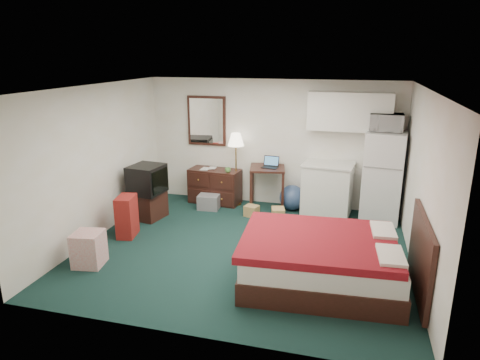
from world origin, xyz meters
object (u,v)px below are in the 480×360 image
(fridge, at_px, (383,177))
(suitcase, at_px, (127,216))
(tv_stand, at_px, (149,205))
(dresser, at_px, (215,186))
(desk, at_px, (267,188))
(bed, at_px, (321,261))
(kitchen_counter, at_px, (327,190))
(floor_lamp, at_px, (236,170))

(fridge, height_order, suitcase, fridge)
(fridge, height_order, tv_stand, fridge)
(dresser, relative_size, desk, 1.23)
(bed, xyz_separation_m, tv_stand, (-3.30, 1.59, -0.07))
(dresser, relative_size, kitchen_counter, 1.07)
(desk, bearing_deg, tv_stand, -162.64)
(floor_lamp, relative_size, kitchen_counter, 1.53)
(desk, height_order, kitchen_counter, kitchen_counter)
(fridge, xyz_separation_m, tv_stand, (-4.19, -1.03, -0.57))
(kitchen_counter, bearing_deg, fridge, 4.53)
(desk, distance_m, bed, 2.96)
(floor_lamp, xyz_separation_m, desk, (0.65, -0.04, -0.31))
(kitchen_counter, distance_m, fridge, 1.04)
(floor_lamp, distance_m, fridge, 2.80)
(kitchen_counter, xyz_separation_m, suitcase, (-3.17, -1.92, -0.13))
(dresser, xyz_separation_m, kitchen_counter, (2.27, -0.07, 0.13))
(dresser, relative_size, bed, 0.51)
(dresser, distance_m, desk, 1.10)
(desk, height_order, bed, desk)
(tv_stand, xyz_separation_m, suitcase, (0.03, -0.85, 0.10))
(bed, bearing_deg, tv_stand, 150.71)
(suitcase, bearing_deg, bed, -22.98)
(fridge, xyz_separation_m, bed, (-0.88, -2.62, -0.50))
(kitchen_counter, relative_size, suitcase, 1.38)
(bed, distance_m, suitcase, 3.35)
(desk, xyz_separation_m, kitchen_counter, (1.17, -0.02, 0.06))
(fridge, relative_size, suitcase, 2.35)
(desk, distance_m, kitchen_counter, 1.17)
(bed, relative_size, suitcase, 2.88)
(desk, bearing_deg, fridge, -12.20)
(tv_stand, bearing_deg, floor_lamp, 50.35)
(desk, height_order, suitcase, desk)
(fridge, xyz_separation_m, suitcase, (-4.15, -1.88, -0.47))
(kitchen_counter, bearing_deg, desk, -174.27)
(desk, xyz_separation_m, tv_stand, (-2.04, -1.08, -0.17))
(dresser, relative_size, suitcase, 1.48)
(kitchen_counter, height_order, fridge, fridge)
(dresser, distance_m, floor_lamp, 0.59)
(tv_stand, bearing_deg, dresser, 61.79)
(fridge, relative_size, bed, 0.82)
(kitchen_counter, bearing_deg, suitcase, -142.13)
(desk, bearing_deg, dresser, 166.71)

